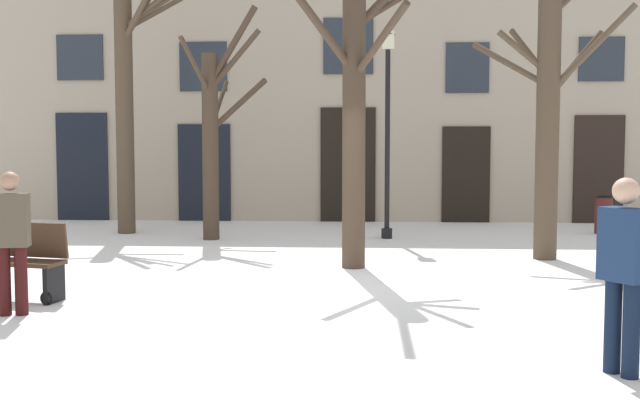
# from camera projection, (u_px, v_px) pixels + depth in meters

# --- Properties ---
(ground_plane) EXTENTS (31.59, 31.59, 0.00)m
(ground_plane) POSITION_uv_depth(u_px,v_px,m) (312.00, 287.00, 10.31)
(ground_plane) COLOR white
(building_facade) EXTENTS (19.74, 0.60, 6.48)m
(building_facade) POSITION_uv_depth(u_px,v_px,m) (337.00, 87.00, 18.86)
(building_facade) COLOR tan
(building_facade) RESTS_ON ground
(tree_left_of_center) EXTENTS (2.42, 1.39, 4.72)m
(tree_left_of_center) POSITION_uv_depth(u_px,v_px,m) (548.00, 111.00, 12.64)
(tree_left_of_center) COLOR #4C3D2D
(tree_left_of_center) RESTS_ON ground
(tree_foreground) EXTENTS (2.50, 1.51, 5.60)m
(tree_foreground) POSITION_uv_depth(u_px,v_px,m) (127.00, 91.00, 16.23)
(tree_foreground) COLOR #4C3D2D
(tree_foreground) RESTS_ON ground
(tree_near_facade) EXTENTS (1.46, 2.12, 4.59)m
(tree_near_facade) POSITION_uv_depth(u_px,v_px,m) (214.00, 132.00, 15.26)
(tree_near_facade) COLOR #423326
(tree_near_facade) RESTS_ON ground
(tree_center) EXTENTS (1.82, 2.11, 5.13)m
(tree_center) POSITION_uv_depth(u_px,v_px,m) (355.00, 96.00, 11.70)
(tree_center) COLOR #423326
(tree_center) RESTS_ON ground
(streetlamp) EXTENTS (0.30, 0.30, 4.20)m
(streetlamp) POSITION_uv_depth(u_px,v_px,m) (388.00, 111.00, 15.37)
(streetlamp) COLOR black
(streetlamp) RESTS_ON ground
(litter_bin) EXTENTS (0.39, 0.39, 0.80)m
(litter_bin) POSITION_uv_depth(u_px,v_px,m) (604.00, 215.00, 16.35)
(litter_bin) COLOR #4C1E19
(litter_bin) RESTS_ON ground
(bench_near_lamp) EXTENTS (1.62, 0.75, 0.95)m
(bench_near_lamp) POSITION_uv_depth(u_px,v_px,m) (6.00, 260.00, 9.53)
(bench_near_lamp) COLOR #3D2819
(bench_near_lamp) RESTS_ON ground
(person_by_shop_door) EXTENTS (0.42, 0.29, 1.61)m
(person_by_shop_door) POSITION_uv_depth(u_px,v_px,m) (11.00, 237.00, 8.57)
(person_by_shop_door) COLOR #350F0F
(person_by_shop_door) RESTS_ON ground
(person_near_bench) EXTENTS (0.39, 0.44, 1.64)m
(person_near_bench) POSITION_uv_depth(u_px,v_px,m) (624.00, 267.00, 6.34)
(person_near_bench) COLOR black
(person_near_bench) RESTS_ON ground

